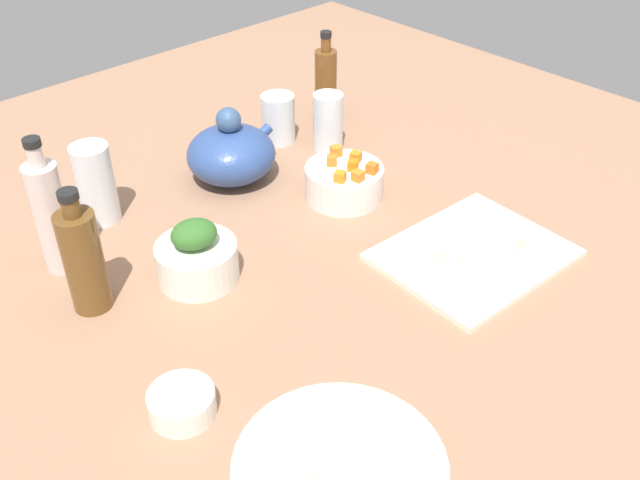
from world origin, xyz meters
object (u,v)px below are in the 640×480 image
Objects in this scene: bottle_0 at (83,259)px; bottle_2 at (51,215)px; bottle_1 at (326,84)px; drinking_glass_1 at (278,118)px; cutting_board at (473,255)px; drinking_glass_2 at (96,184)px; bowl_greens at (197,262)px; teapot at (231,153)px; bowl_small_side at (182,403)px; drinking_glass_0 at (328,122)px; plate_tofu at (340,467)px; bowl_carrots at (344,182)px.

bottle_0 is 12.09cm from bottle_2.
bottle_1 reaches higher than drinking_glass_1.
drinking_glass_2 reaches higher than cutting_board.
bowl_greens is (-35.44, 26.36, 2.59)cm from cutting_board.
bowl_greens is at bearing 143.36° from cutting_board.
cutting_board is 2.04× the size of drinking_glass_2.
bottle_2 is (-36.44, -2.82, 4.26)cm from teapot.
bowl_small_side is at bearing -134.12° from teapot.
drinking_glass_2 is (-46.34, 8.79, 1.18)cm from drinking_glass_0.
plate_tofu is 2.13× the size of drinking_glass_0.
drinking_glass_1 reaches higher than plate_tofu.
cutting_board is at bearing 17.73° from plate_tofu.
bottle_2 is (-49.40, 43.79, 9.20)cm from cutting_board.
bowl_greens reaches higher than bowl_small_side.
bowl_greens is 0.89× the size of drinking_glass_2.
bowl_carrots is 50.33cm from bottle_2.
drinking_glass_0 is at bearing 47.07° from plate_tofu.
drinking_glass_1 is 41.55cm from drinking_glass_2.
bowl_greens is at bearing -19.72° from bottle_0.
cutting_board is 44.25cm from bowl_greens.
bottle_1 is 66.86cm from bottle_2.
cutting_board is 1.45× the size of bottle_0.
drinking_glass_0 is 47.18cm from drinking_glass_2.
bowl_greens is 0.63× the size of bottle_0.
bowl_greens is 58.67cm from bottle_1.
cutting_board is at bearing -101.04° from drinking_glass_0.
teapot is at bearing 119.35° from bowl_carrots.
drinking_glass_2 is at bearing 95.83° from bowl_greens.
teapot reaches higher than bowl_carrots.
bottle_2 is at bearing 94.64° from plate_tofu.
bowl_greens is 1.49× the size of bowl_small_side.
drinking_glass_2 reaches higher than bowl_greens.
bowl_carrots is 1.20× the size of drinking_glass_0.
drinking_glass_1 is (3.48, 52.32, 4.48)cm from cutting_board.
bottle_1 reaches higher than cutting_board.
drinking_glass_1 is (54.17, 20.49, -3.56)cm from bottle_0.
bottle_0 is 1.40× the size of drinking_glass_2.
plate_tofu is at bearing -82.58° from bottle_0.
drinking_glass_0 is at bearing 20.47° from bowl_greens.
cutting_board is 2.29× the size of bowl_greens.
drinking_glass_1 is at bearing 9.16° from bottle_2.
bowl_greens is (9.24, 40.64, 2.49)cm from plate_tofu.
bowl_greens is 0.64× the size of bottle_1.
bowl_carrots is at bearing 23.60° from bowl_small_side.
bowl_small_side is 84.40cm from bottle_1.
drinking_glass_0 is at bearing 55.11° from bowl_carrots.
plate_tofu is 59.64cm from bowl_carrots.
plate_tofu is at bearing -102.81° from bowl_greens.
plate_tofu is 41.75cm from bowl_greens.
bowl_carrots is 1.68× the size of bowl_small_side.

